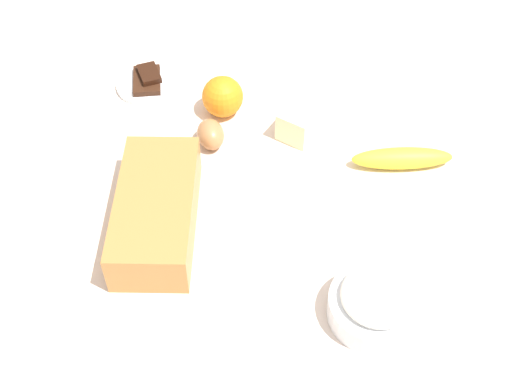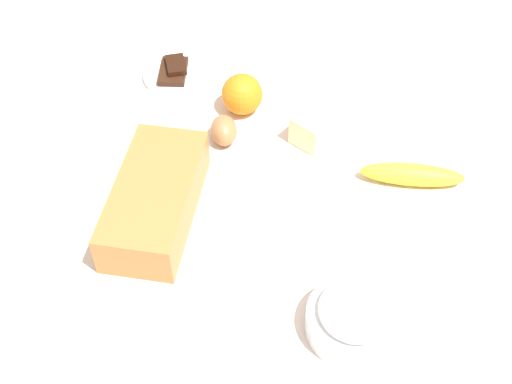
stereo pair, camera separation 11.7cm
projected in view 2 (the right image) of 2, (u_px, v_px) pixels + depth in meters
The scene contains 8 objects.
ground_plane at pixel (256, 210), 1.21m from camera, with size 2.40×2.40×0.02m, color beige.
loaf_pan at pixel (155, 198), 1.16m from camera, with size 0.30×0.17×0.08m.
flour_bowl at pixel (355, 317), 1.02m from camera, with size 0.15×0.15×0.07m.
banana at pixel (412, 175), 1.23m from camera, with size 0.19×0.04×0.04m, color yellow.
orange_fruit at pixel (242, 94), 1.35m from camera, with size 0.08×0.08×0.08m, color orange.
butter_block at pixel (316, 126), 1.30m from camera, with size 0.09×0.06×0.06m, color #F4EDB2.
egg_near_butter at pixel (224, 130), 1.30m from camera, with size 0.05×0.05×0.07m, color #B17848.
chocolate_plate at pixel (174, 73), 1.44m from camera, with size 0.13×0.13×0.03m.
Camera 2 is at (-0.74, -0.26, 0.92)m, focal length 47.39 mm.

